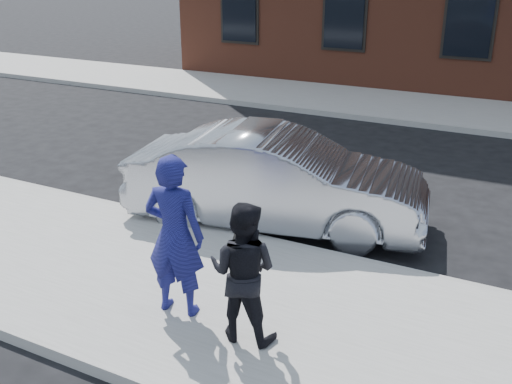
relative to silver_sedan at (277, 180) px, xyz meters
The scene contains 8 objects.
ground 2.64m from the silver_sedan, 67.65° to the right, with size 100.00×100.00×0.00m, color black.
near_sidewalk 2.85m from the silver_sedan, 69.63° to the right, with size 50.00×3.50×0.15m, color gray.
near_curb 1.43m from the silver_sedan, 39.24° to the right, with size 50.00×0.10×0.15m, color #999691.
far_sidewalk 9.00m from the silver_sedan, 83.86° to the left, with size 50.00×3.50×0.15m, color gray.
far_curb 7.22m from the silver_sedan, 82.32° to the left, with size 50.00×0.10×0.15m, color #999691.
silver_sedan is the anchor object (origin of this frame).
man_hoodie 3.06m from the silver_sedan, 86.89° to the right, with size 0.77×0.57×1.95m.
man_peacoat 3.34m from the silver_sedan, 70.56° to the right, with size 0.85×0.69×1.60m.
Camera 1 is at (2.88, -5.75, 4.09)m, focal length 42.00 mm.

